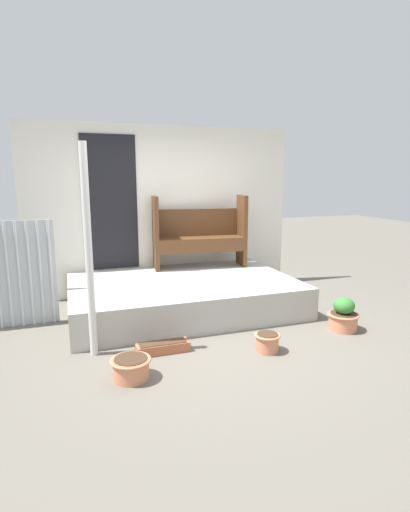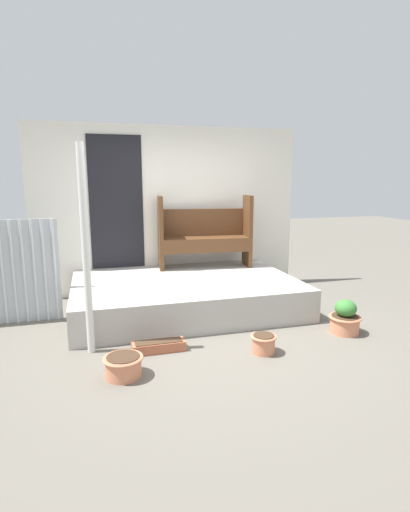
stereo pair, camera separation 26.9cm
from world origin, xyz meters
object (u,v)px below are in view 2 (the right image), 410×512
at_px(flower_pot_right, 345,319).
at_px(planter_box_rect, 159,346).
at_px(flower_pot_middle, 264,343).
at_px(bench, 205,232).
at_px(flower_pot_left, 123,365).
at_px(support_post, 86,252).

relative_size(flower_pot_right, planter_box_rect, 0.72).
height_order(flower_pot_middle, flower_pot_right, flower_pot_right).
height_order(flower_pot_middle, planter_box_rect, flower_pot_middle).
bearing_deg(bench, flower_pot_left, -115.37).
relative_size(bench, flower_pot_right, 3.62).
height_order(support_post, bench, support_post).
distance_m(support_post, flower_pot_right, 3.04).
bearing_deg(support_post, bench, 45.92).
xyz_separation_m(bench, flower_pot_right, (1.14, -2.08, -0.80)).
height_order(bench, flower_pot_middle, bench).
distance_m(bench, planter_box_rect, 2.44).
distance_m(support_post, flower_pot_left, 1.19).
relative_size(support_post, flower_pot_right, 5.32).
distance_m(bench, flower_pot_left, 2.99).
bearing_deg(flower_pot_left, bench, 59.10).
relative_size(bench, flower_pot_middle, 5.27).
height_order(bench, flower_pot_right, bench).
relative_size(flower_pot_left, flower_pot_middle, 1.34).
bearing_deg(flower_pot_left, planter_box_rect, 48.99).
relative_size(flower_pot_left, flower_pot_right, 0.92).
xyz_separation_m(bench, flower_pot_left, (-1.47, -2.46, -0.86)).
height_order(flower_pot_left, planter_box_rect, flower_pot_left).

